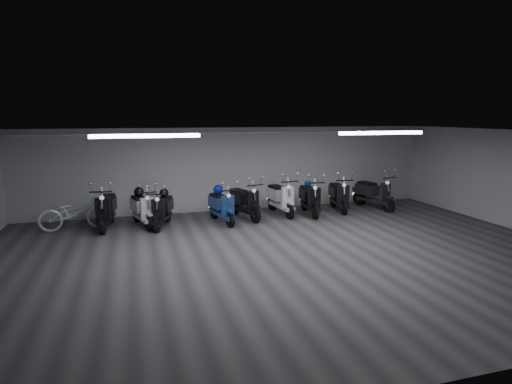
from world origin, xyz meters
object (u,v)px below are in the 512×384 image
object	(u,v)px
scooter_7	(310,193)
helmet_0	(139,192)
scooter_8	(339,190)
scooter_9	(374,188)
helmet_2	(308,183)
scooter_4	(222,201)
bicycle	(74,209)
scooter_6	(281,193)
helmet_1	(218,190)
helmet_3	(164,193)
scooter_2	(142,204)
scooter_5	(244,196)
scooter_1	(106,203)
scooter_3	(162,204)

from	to	relation	value
scooter_7	helmet_0	xyz separation A→B (m)	(-5.33, 0.25, 0.27)
scooter_8	helmet_0	distance (m)	6.50
scooter_9	helmet_2	distance (m)	2.45
scooter_4	bicycle	bearing A→B (deg)	162.11
scooter_6	helmet_1	distance (m)	2.16
scooter_4	helmet_3	xyz separation A→B (m)	(-1.65, 0.28, 0.28)
helmet_2	bicycle	bearing A→B (deg)	-179.37
scooter_2	scooter_8	bearing A→B (deg)	-13.27
scooter_9	helmet_1	world-z (taller)	scooter_9
scooter_5	bicycle	size ratio (longest dim) A/B	1.03
helmet_0	helmet_3	distance (m)	0.74
scooter_2	helmet_3	world-z (taller)	scooter_2
scooter_1	bicycle	bearing A→B (deg)	177.82
helmet_1	scooter_5	bearing A→B (deg)	5.71
scooter_2	bicycle	bearing A→B (deg)	158.87
scooter_2	helmet_3	xyz separation A→B (m)	(0.64, 0.02, 0.28)
scooter_2	scooter_7	xyz separation A→B (m)	(5.26, -0.00, 0.03)
scooter_3	scooter_6	xyz separation A→B (m)	(3.80, 0.50, 0.07)
scooter_5	helmet_3	bearing A→B (deg)	164.39
scooter_8	helmet_2	size ratio (longest dim) A/B	8.28
scooter_8	scooter_4	bearing A→B (deg)	-161.99
scooter_1	helmet_2	size ratio (longest dim) A/B	8.58
scooter_8	scooter_1	bearing A→B (deg)	-167.55
scooter_6	scooter_1	bearing A→B (deg)	176.66
scooter_6	helmet_0	xyz separation A→B (m)	(-4.43, -0.04, 0.26)
scooter_3	scooter_9	xyz separation A→B (m)	(7.17, 0.40, 0.06)
scooter_7	bicycle	distance (m)	7.11
scooter_7	helmet_1	bearing A→B (deg)	-172.49
scooter_7	helmet_2	size ratio (longest dim) A/B	8.36
scooter_4	helmet_2	size ratio (longest dim) A/B	7.92
helmet_2	scooter_7	bearing A→B (deg)	-97.20
scooter_1	scooter_2	bearing A→B (deg)	3.30
helmet_1	helmet_3	world-z (taller)	helmet_1
scooter_5	helmet_1	world-z (taller)	scooter_5
bicycle	helmet_2	xyz separation A→B (m)	(7.14, 0.08, 0.40)
scooter_2	scooter_8	distance (m)	6.43
scooter_4	scooter_8	size ratio (longest dim) A/B	0.96
scooter_4	scooter_7	xyz separation A→B (m)	(2.97, 0.26, 0.04)
scooter_5	helmet_0	distance (m)	3.16
helmet_1	helmet_3	size ratio (longest dim) A/B	1.11
scooter_6	scooter_7	xyz separation A→B (m)	(0.90, -0.28, -0.02)
scooter_1	helmet_3	size ratio (longest dim) A/B	7.44
scooter_1	scooter_7	bearing A→B (deg)	5.89
bicycle	helmet_2	world-z (taller)	bicycle
helmet_1	scooter_7	bearing A→B (deg)	0.31
scooter_5	scooter_9	distance (m)	4.65
scooter_8	helmet_3	distance (m)	5.80
scooter_3	scooter_5	bearing A→B (deg)	24.85
scooter_6	scooter_7	bearing A→B (deg)	-23.24
scooter_1	helmet_3	world-z (taller)	scooter_1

